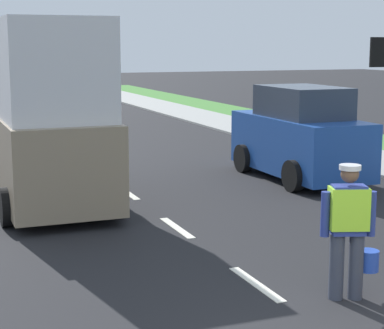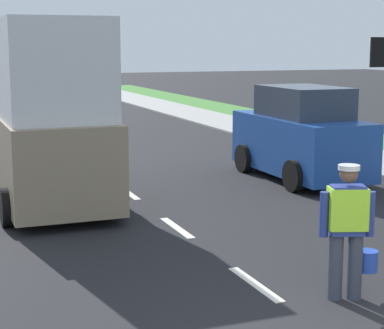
% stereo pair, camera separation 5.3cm
% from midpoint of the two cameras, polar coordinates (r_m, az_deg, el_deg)
% --- Properties ---
extents(ground_plane, '(96.00, 96.00, 0.00)m').
position_cam_midpoint_polar(ground_plane, '(26.49, -12.80, 2.94)').
color(ground_plane, black).
extents(sidewalk_right, '(2.40, 72.00, 0.14)m').
position_cam_midpoint_polar(sidewalk_right, '(18.92, 14.86, 0.16)').
color(sidewalk_right, '#9E9E99').
rests_on(sidewalk_right, ground).
extents(lane_center_line, '(0.14, 46.40, 0.01)m').
position_cam_midpoint_polar(lane_center_line, '(30.63, -14.00, 3.81)').
color(lane_center_line, silver).
rests_on(lane_center_line, ground).
extents(road_worker, '(0.77, 0.41, 1.67)m').
position_cam_midpoint_polar(road_worker, '(8.59, 12.67, -4.88)').
color(road_worker, '#383D4C').
rests_on(road_worker, ground).
extents(delivery_truck, '(2.16, 4.60, 3.54)m').
position_cam_midpoint_polar(delivery_truck, '(13.37, -11.80, 3.34)').
color(delivery_truck, gray).
rests_on(delivery_truck, ground).
extents(car_parked_curbside, '(1.90, 3.96, 2.14)m').
position_cam_midpoint_polar(car_parked_curbside, '(16.11, 8.79, 2.30)').
color(car_parked_curbside, '#1E4799').
rests_on(car_parked_curbside, ground).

